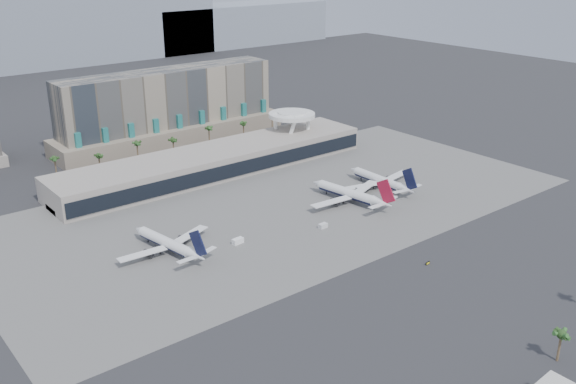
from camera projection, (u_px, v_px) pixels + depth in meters
ground at (369, 246)px, 248.54m from camera, size 900.00×900.00×0.00m
apron_pad at (282, 204)px, 288.56m from camera, size 260.00×130.00×0.06m
mountain_ridge at (30, 35)px, 595.95m from camera, size 680.00×60.00×70.00m
hotel at (169, 113)px, 375.19m from camera, size 140.00×30.00×42.00m
terminal at (215, 160)px, 326.11m from camera, size 170.00×32.50×14.50m
saucer_structure at (292, 118)px, 358.27m from camera, size 26.00×26.00×21.89m
palm_row at (191, 135)px, 354.33m from camera, size 157.80×2.80×13.10m
airliner_left at (168, 243)px, 242.45m from camera, size 40.92×42.44×14.73m
airliner_centre at (350, 194)px, 289.51m from camera, size 44.47×46.06×15.95m
airliner_right at (380, 180)px, 306.62m from camera, size 42.47×43.71×15.09m
service_vehicle_a at (238, 241)px, 250.15m from camera, size 4.73×2.65×2.22m
service_vehicle_b at (323, 226)px, 263.91m from camera, size 3.88×2.34×1.94m
taxiway_sign at (428, 263)px, 234.12m from camera, size 2.32×0.58×1.04m
near_palm_a at (561, 339)px, 177.75m from camera, size 6.00×6.00×10.06m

